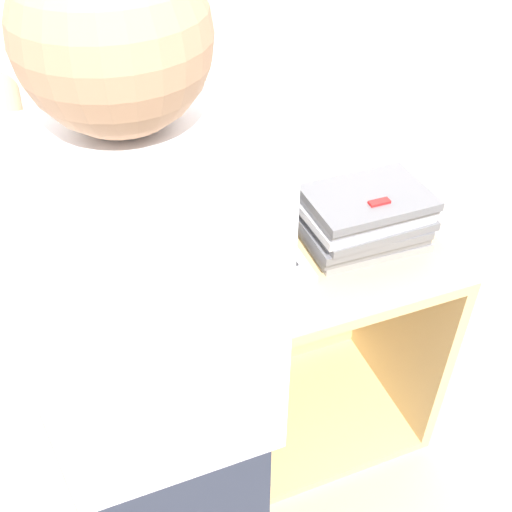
{
  "coord_description": "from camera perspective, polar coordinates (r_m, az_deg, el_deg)",
  "views": [
    {
      "loc": [
        -0.43,
        -0.91,
        1.91
      ],
      "look_at": [
        0.0,
        0.2,
        0.92
      ],
      "focal_mm": 42.0,
      "sensor_mm": 36.0,
      "label": 1
    }
  ],
  "objects": [
    {
      "name": "inventory_tag",
      "position": [
        1.67,
        11.67,
        5.05
      ],
      "size": [
        0.06,
        0.02,
        0.01
      ],
      "color": "red",
      "rests_on": "laptop_stack_right"
    },
    {
      "name": "laptop_stack_left",
      "position": [
        1.59,
        -13.67,
        -3.26
      ],
      "size": [
        0.36,
        0.26,
        0.1
      ],
      "color": "gray",
      "rests_on": "cart"
    },
    {
      "name": "laptop_stack_right",
      "position": [
        1.76,
        10.26,
        3.64
      ],
      "size": [
        0.36,
        0.25,
        0.18
      ],
      "color": "gray",
      "rests_on": "cart"
    },
    {
      "name": "wall_back",
      "position": [
        1.78,
        -5.7,
        16.3
      ],
      "size": [
        8.0,
        0.05,
        2.4
      ],
      "color": "silver",
      "rests_on": "ground_plane"
    },
    {
      "name": "person",
      "position": [
        1.23,
        -8.05,
        -15.39
      ],
      "size": [
        0.4,
        0.54,
        1.78
      ],
      "color": "#2D3342",
      "rests_on": "ground_plane"
    },
    {
      "name": "cart",
      "position": [
        2.01,
        -1.62,
        -8.66
      ],
      "size": [
        1.18,
        0.56,
        0.8
      ],
      "color": "tan",
      "rests_on": "ground_plane"
    },
    {
      "name": "laptop_open",
      "position": [
        1.69,
        -1.63,
        0.93
      ],
      "size": [
        0.34,
        0.3,
        0.25
      ],
      "color": "#B7B7BC",
      "rests_on": "cart"
    },
    {
      "name": "ground_plane",
      "position": [
        2.16,
        2.04,
        -22.37
      ],
      "size": [
        12.0,
        12.0,
        0.0
      ],
      "primitive_type": "plane",
      "color": "#9E9384"
    }
  ]
}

